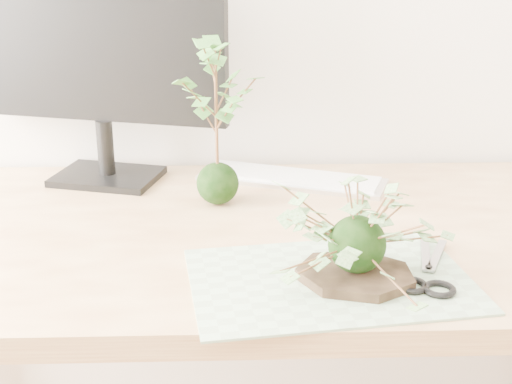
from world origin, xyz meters
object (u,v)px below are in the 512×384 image
(ivy_kokedama, at_px, (358,219))
(keyboard, at_px, (292,178))
(maple_kokedama, at_px, (216,81))
(desk, at_px, (272,272))
(monitor, at_px, (99,52))

(ivy_kokedama, height_order, keyboard, ivy_kokedama)
(ivy_kokedama, distance_m, keyboard, 0.46)
(maple_kokedama, bearing_deg, desk, -50.56)
(maple_kokedama, xyz_separation_m, keyboard, (0.15, 0.12, -0.23))
(desk, bearing_deg, maple_kokedama, 129.44)
(monitor, bearing_deg, maple_kokedama, -17.54)
(maple_kokedama, distance_m, keyboard, 0.30)
(desk, distance_m, ivy_kokedama, 0.31)
(keyboard, distance_m, monitor, 0.46)
(monitor, bearing_deg, keyboard, 10.72)
(desk, relative_size, keyboard, 3.99)
(ivy_kokedama, bearing_deg, monitor, 132.66)
(ivy_kokedama, xyz_separation_m, monitor, (-0.44, 0.48, 0.16))
(maple_kokedama, relative_size, keyboard, 0.84)
(ivy_kokedama, distance_m, monitor, 0.67)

